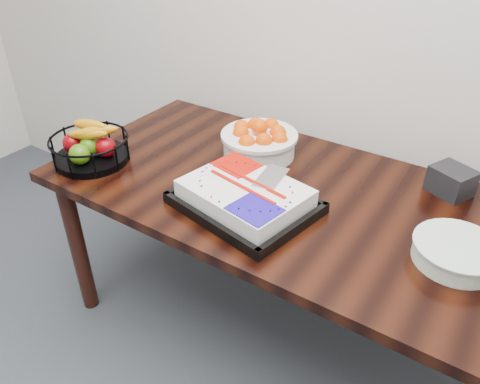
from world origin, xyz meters
The scene contains 6 objects.
table centered at (0.00, 2.00, 0.66)m, with size 1.80×0.90×0.75m.
cake_tray centered at (-0.06, 1.82, 0.79)m, with size 0.52×0.44×0.09m.
tangerine_bowl centered at (-0.22, 2.17, 0.84)m, with size 0.31×0.31×0.20m.
fruit_basket centered at (-0.76, 1.75, 0.82)m, with size 0.31×0.31×0.17m.
plate_stack centered at (0.61, 1.93, 0.78)m, with size 0.26×0.26×0.06m.
napkin_box centered at (0.50, 2.31, 0.80)m, with size 0.14×0.12×0.10m, color black.
Camera 1 is at (0.66, 0.70, 1.69)m, focal length 35.00 mm.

